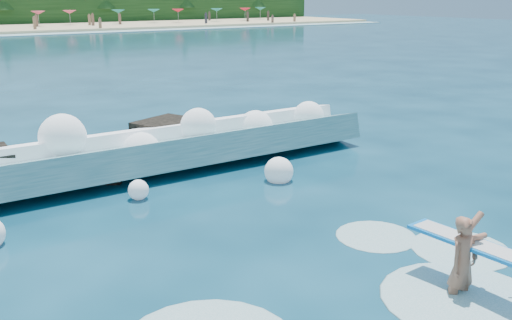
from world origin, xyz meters
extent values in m
plane|color=#082C40|center=(0.00, 0.00, 0.00)|extent=(200.00, 200.00, 0.00)
cube|color=teal|center=(-0.63, 6.12, 0.41)|extent=(16.37, 2.49, 1.37)
cube|color=white|center=(-0.63, 6.92, 0.82)|extent=(16.37, 1.15, 0.64)
cube|color=black|center=(-0.79, 6.40, 0.31)|extent=(2.01, 1.91, 0.88)
cube|color=black|center=(1.91, 7.60, 0.43)|extent=(2.16, 1.96, 1.24)
imported|color=#9D6149|center=(2.14, -3.11, 0.54)|extent=(0.60, 0.40, 1.65)
cube|color=blue|center=(2.42, -3.06, 0.83)|extent=(0.68, 2.29, 0.06)
cube|color=silver|center=(2.42, -3.06, 0.84)|extent=(0.57, 2.10, 0.06)
sphere|color=white|center=(-1.47, 6.75, 1.16)|extent=(1.25, 1.25, 1.25)
sphere|color=white|center=(0.36, 5.87, 0.69)|extent=(1.04, 1.04, 1.04)
sphere|color=white|center=(2.36, 6.33, 1.06)|extent=(1.07, 1.07, 1.07)
sphere|color=white|center=(4.49, 6.46, 0.71)|extent=(1.12, 1.12, 1.12)
sphere|color=white|center=(6.47, 6.24, 0.87)|extent=(1.03, 1.03, 1.03)
sphere|color=white|center=(-0.47, 4.19, 0.23)|extent=(0.50, 0.50, 0.50)
sphere|color=white|center=(3.20, 3.44, 0.26)|extent=(0.78, 0.78, 0.78)
ellipsoid|color=silver|center=(2.05, -3.23, 0.00)|extent=(2.69, 2.69, 0.13)
ellipsoid|color=silver|center=(3.64, -2.01, 0.00)|extent=(1.94, 1.94, 0.10)
ellipsoid|color=silver|center=(2.71, -0.63, 0.00)|extent=(1.67, 1.67, 0.08)
cone|color=#DF415F|center=(15.67, 78.73, 2.25)|extent=(2.00, 2.00, 0.50)
cone|color=#DF415F|center=(20.54, 80.07, 2.25)|extent=(2.00, 2.00, 0.50)
cone|color=#137B74|center=(27.67, 78.87, 2.25)|extent=(2.00, 2.00, 0.50)
cone|color=#137B74|center=(33.67, 79.05, 2.25)|extent=(2.00, 2.00, 0.50)
cone|color=red|center=(37.45, 78.00, 2.25)|extent=(2.00, 2.00, 0.50)
cone|color=#137B74|center=(44.62, 77.86, 2.25)|extent=(2.00, 2.00, 0.50)
cone|color=red|center=(50.50, 78.15, 2.25)|extent=(2.00, 2.00, 0.50)
cone|color=#137B74|center=(55.44, 80.63, 2.25)|extent=(2.00, 2.00, 0.50)
cube|color=#8C664C|center=(17.96, 71.82, 1.09)|extent=(0.35, 0.22, 1.37)
cube|color=brown|center=(29.12, 77.72, 1.08)|extent=(0.35, 0.22, 1.36)
cube|color=#8C664C|center=(53.18, 74.91, 1.14)|extent=(0.35, 0.22, 1.49)
cube|color=#262633|center=(21.79, 70.51, 1.16)|extent=(0.35, 0.22, 1.52)
cube|color=#3F332D|center=(14.50, 80.17, 1.12)|extent=(0.35, 0.22, 1.45)
cube|color=brown|center=(13.25, 71.13, 1.11)|extent=(0.35, 0.22, 1.42)
cube|color=#8C664C|center=(24.61, 80.00, 1.11)|extent=(0.35, 0.22, 1.43)
camera|label=1|loc=(-5.40, -8.23, 4.80)|focal=40.00mm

